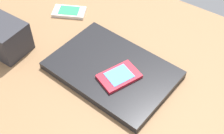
{
  "coord_description": "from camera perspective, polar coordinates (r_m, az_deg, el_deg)",
  "views": [
    {
      "loc": [
        25.58,
        -40.54,
        61.37
      ],
      "look_at": [
        -3.98,
        1.79,
        5.0
      ],
      "focal_mm": 48.92,
      "sensor_mm": 36.0,
      "label": 1
    }
  ],
  "objects": [
    {
      "name": "desk_surface",
      "position": [
        0.77,
        1.67,
        -3.83
      ],
      "size": [
        120.0,
        80.0,
        3.0
      ],
      "primitive_type": "cube",
      "color": "olive",
      "rests_on": "ground"
    },
    {
      "name": "laptop_closed",
      "position": [
        0.77,
        -0.0,
        -0.53
      ],
      "size": [
        32.19,
        23.35,
        1.89
      ],
      "primitive_type": "cube",
      "rotation": [
        0.0,
        0.0,
        -0.07
      ],
      "color": "black",
      "rests_on": "desk_surface"
    },
    {
      "name": "cell_phone_on_laptop",
      "position": [
        0.74,
        1.34,
        -1.74
      ],
      "size": [
        9.56,
        11.38,
        0.99
      ],
      "color": "red",
      "rests_on": "laptop_closed"
    },
    {
      "name": "cell_phone_on_desk",
      "position": [
        0.96,
        -8.01,
        10.19
      ],
      "size": [
        11.27,
        9.4,
        1.14
      ],
      "color": "silver",
      "rests_on": "desk_surface"
    },
    {
      "name": "desk_organizer",
      "position": [
        0.87,
        -20.19,
        5.66
      ],
      "size": [
        15.03,
        9.39,
        8.47
      ],
      "primitive_type": "cube",
      "rotation": [
        0.0,
        0.0,
        0.02
      ],
      "color": "#2D2D33",
      "rests_on": "desk_surface"
    }
  ]
}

